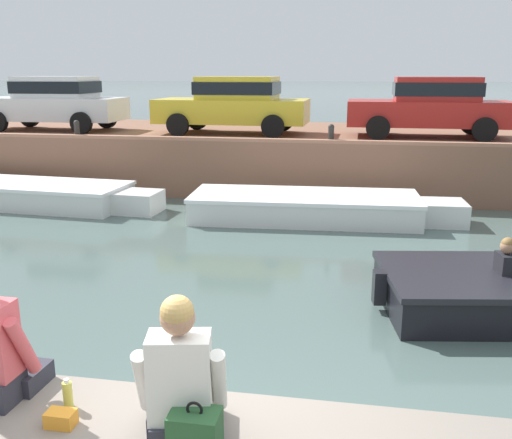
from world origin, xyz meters
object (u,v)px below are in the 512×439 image
(boat_moored_west_white, at_px, (38,195))
(car_leftmost_white, at_px, (54,101))
(person_seated_right, at_px, (181,387))
(mooring_bollard_west, at_px, (77,128))
(car_centre_red, at_px, (431,104))
(bottle_drink, at_px, (68,394))
(mooring_bollard_mid, at_px, (331,133))
(boat_moored_central_white, at_px, (316,207))
(backpack_on_ledge, at_px, (196,439))
(car_left_inner_yellow, at_px, (234,103))

(boat_moored_west_white, bearing_deg, car_leftmost_white, 110.29)
(car_leftmost_white, bearing_deg, person_seated_right, -58.67)
(mooring_bollard_west, bearing_deg, person_seated_right, -60.56)
(car_centre_red, bearing_deg, boat_moored_west_white, -160.34)
(boat_moored_west_white, relative_size, bottle_drink, 28.63)
(boat_moored_west_white, xyz_separation_m, person_seated_right, (6.54, -9.44, 1.07))
(boat_moored_west_white, xyz_separation_m, car_leftmost_white, (-1.24, 3.34, 2.04))
(mooring_bollard_mid, xyz_separation_m, bottle_drink, (-1.19, -10.91, -0.64))
(boat_moored_central_white, xyz_separation_m, car_centre_red, (2.67, 3.53, 2.04))
(mooring_bollard_west, xyz_separation_m, backpack_on_ledge, (6.42, -11.31, -0.57))
(car_leftmost_white, bearing_deg, car_centre_red, -0.01)
(mooring_bollard_mid, bearing_deg, car_centre_red, 33.55)
(boat_moored_west_white, xyz_separation_m, boat_moored_central_white, (6.68, -0.19, 0.00))
(car_leftmost_white, distance_m, bottle_drink, 14.39)
(person_seated_right, bearing_deg, car_leftmost_white, 121.33)
(boat_moored_central_white, distance_m, person_seated_right, 9.31)
(car_left_inner_yellow, bearing_deg, mooring_bollard_west, -157.02)
(car_leftmost_white, relative_size, car_left_inner_yellow, 0.99)
(bottle_drink, xyz_separation_m, backpack_on_ledge, (0.99, -0.41, 0.07))
(mooring_bollard_west, bearing_deg, bottle_drink, -63.55)
(car_leftmost_white, bearing_deg, backpack_on_ledge, -58.59)
(person_seated_right, bearing_deg, mooring_bollard_mid, 88.29)
(person_seated_right, height_order, backpack_on_ledge, person_seated_right)
(car_centre_red, height_order, backpack_on_ledge, car_centre_red)
(boat_moored_west_white, height_order, mooring_bollard_west, mooring_bollard_west)
(boat_moored_west_white, height_order, backpack_on_ledge, backpack_on_ledge)
(mooring_bollard_west, height_order, person_seated_right, person_seated_right)
(backpack_on_ledge, bearing_deg, boat_moored_central_white, 90.00)
(boat_moored_central_white, relative_size, bottle_drink, 29.02)
(boat_moored_central_white, bearing_deg, car_left_inner_yellow, 125.82)
(mooring_bollard_mid, bearing_deg, person_seated_right, -91.71)
(mooring_bollard_mid, relative_size, bottle_drink, 2.18)
(mooring_bollard_mid, relative_size, backpack_on_ledge, 1.09)
(bottle_drink, bearing_deg, person_seated_right, -14.90)
(car_left_inner_yellow, relative_size, car_centre_red, 1.01)
(bottle_drink, relative_size, backpack_on_ledge, 0.50)
(mooring_bollard_mid, height_order, person_seated_right, person_seated_right)
(car_left_inner_yellow, bearing_deg, boat_moored_central_white, -54.18)
(car_leftmost_white, relative_size, backpack_on_ledge, 10.10)
(boat_moored_central_white, xyz_separation_m, mooring_bollard_mid, (0.20, 1.88, 1.43))
(boat_moored_central_white, xyz_separation_m, backpack_on_ledge, (-0.00, -9.43, 0.86))
(boat_moored_west_white, bearing_deg, backpack_on_ledge, -55.23)
(car_left_inner_yellow, relative_size, mooring_bollard_mid, 9.39)
(boat_moored_central_white, bearing_deg, person_seated_right, -90.84)
(boat_moored_west_white, distance_m, bottle_drink, 10.85)
(boat_moored_west_white, distance_m, backpack_on_ledge, 11.74)
(boat_moored_central_white, relative_size, person_seated_right, 6.13)
(car_centre_red, height_order, mooring_bollard_west, car_centre_red)
(boat_moored_west_white, xyz_separation_m, car_centre_red, (9.35, 3.34, 2.04))
(car_left_inner_yellow, bearing_deg, car_centre_red, 0.01)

